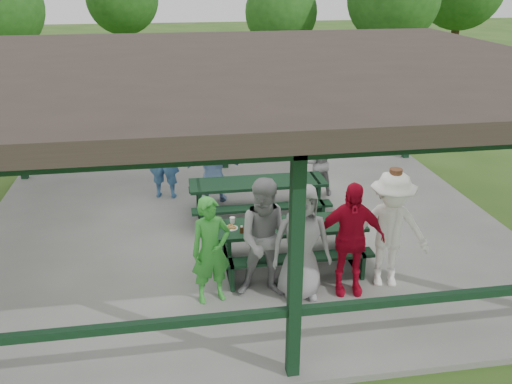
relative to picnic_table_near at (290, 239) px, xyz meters
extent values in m
plane|color=#2C4E18|center=(-0.54, 1.20, -0.57)|extent=(90.00, 90.00, 0.00)
cube|color=slate|center=(-0.54, 1.20, -0.52)|extent=(10.00, 8.00, 0.10)
cube|color=black|center=(-0.54, -2.60, 1.03)|extent=(0.15, 0.15, 3.00)
cube|color=black|center=(-5.34, 5.00, 1.03)|extent=(0.15, 0.15, 3.00)
cube|color=black|center=(-0.54, 5.00, 1.03)|extent=(0.15, 0.15, 3.00)
cube|color=black|center=(4.26, 5.00, 1.03)|extent=(0.15, 0.15, 3.00)
cube|color=black|center=(-2.94, -2.60, 0.43)|extent=(4.65, 0.10, 0.10)
cube|color=black|center=(1.86, -2.60, 0.43)|extent=(4.65, 0.10, 0.10)
cube|color=black|center=(-2.94, 5.00, 0.43)|extent=(4.65, 0.10, 0.10)
cube|color=black|center=(1.86, 5.00, 0.43)|extent=(4.65, 0.10, 0.10)
cube|color=black|center=(-0.54, -2.60, 2.43)|extent=(9.80, 0.15, 0.20)
cube|color=black|center=(-0.54, 5.00, 2.43)|extent=(9.80, 0.15, 0.20)
cube|color=#312823|center=(-0.54, 1.20, 2.65)|extent=(10.60, 8.60, 0.24)
cube|color=black|center=(0.00, 0.00, 0.25)|extent=(2.46, 0.75, 0.06)
cube|color=black|center=(0.00, -0.55, -0.05)|extent=(2.46, 0.28, 0.05)
cube|color=black|center=(0.00, 0.55, -0.05)|extent=(2.46, 0.28, 0.05)
cube|color=black|center=(-1.05, 0.00, -0.10)|extent=(0.06, 0.70, 0.75)
cube|color=black|center=(1.05, 0.00, -0.10)|extent=(0.06, 0.70, 0.75)
cube|color=black|center=(-1.05, 0.00, -0.25)|extent=(0.06, 1.39, 0.45)
cube|color=black|center=(1.05, 0.00, -0.25)|extent=(0.06, 1.39, 0.45)
cube|color=black|center=(-0.21, 2.00, 0.25)|extent=(2.69, 0.75, 0.06)
cube|color=black|center=(-0.21, 1.45, -0.05)|extent=(2.69, 0.28, 0.05)
cube|color=black|center=(-0.21, 2.55, -0.05)|extent=(2.69, 0.28, 0.05)
cube|color=black|center=(-1.37, 2.00, -0.10)|extent=(0.06, 0.70, 0.75)
cube|color=black|center=(0.96, 2.00, -0.10)|extent=(0.06, 0.70, 0.75)
cube|color=black|center=(-1.37, 2.00, -0.25)|extent=(0.06, 1.39, 0.45)
cube|color=black|center=(0.96, 2.00, -0.25)|extent=(0.06, 1.39, 0.45)
cylinder|color=white|center=(-0.98, 0.00, 0.29)|extent=(0.22, 0.22, 0.01)
torus|color=olive|center=(-1.02, -0.02, 0.31)|extent=(0.10, 0.10, 0.03)
torus|color=olive|center=(-0.94, -0.02, 0.31)|extent=(0.10, 0.10, 0.03)
torus|color=olive|center=(-0.98, 0.04, 0.31)|extent=(0.10, 0.10, 0.03)
cylinder|color=white|center=(-0.35, 0.00, 0.29)|extent=(0.22, 0.22, 0.01)
torus|color=olive|center=(-0.39, -0.02, 0.31)|extent=(0.10, 0.10, 0.03)
torus|color=olive|center=(-0.31, -0.02, 0.31)|extent=(0.10, 0.10, 0.03)
torus|color=olive|center=(-0.35, 0.04, 0.31)|extent=(0.10, 0.10, 0.03)
cylinder|color=white|center=(0.37, 0.00, 0.29)|extent=(0.22, 0.22, 0.01)
torus|color=olive|center=(0.33, -0.02, 0.31)|extent=(0.10, 0.10, 0.03)
torus|color=olive|center=(0.41, -0.02, 0.31)|extent=(0.10, 0.10, 0.03)
torus|color=olive|center=(0.37, 0.04, 0.31)|extent=(0.10, 0.10, 0.03)
cylinder|color=white|center=(1.03, 0.00, 0.29)|extent=(0.22, 0.22, 0.01)
torus|color=olive|center=(0.99, -0.02, 0.31)|extent=(0.10, 0.10, 0.03)
torus|color=olive|center=(1.07, -0.02, 0.31)|extent=(0.10, 0.10, 0.03)
torus|color=olive|center=(1.03, 0.04, 0.31)|extent=(0.10, 0.10, 0.03)
cylinder|color=#381E0F|center=(-0.83, -0.18, 0.33)|extent=(0.06, 0.06, 0.10)
cylinder|color=#381E0F|center=(-0.57, -0.18, 0.33)|extent=(0.06, 0.06, 0.10)
cylinder|color=#381E0F|center=(-0.45, -0.18, 0.33)|extent=(0.06, 0.06, 0.10)
cylinder|color=#381E0F|center=(-0.08, -0.18, 0.33)|extent=(0.06, 0.06, 0.10)
cylinder|color=#381E0F|center=(0.35, -0.18, 0.33)|extent=(0.06, 0.06, 0.10)
cone|color=white|center=(-0.93, 0.20, 0.33)|extent=(0.09, 0.09, 0.10)
cone|color=white|center=(-0.41, 0.20, 0.33)|extent=(0.09, 0.09, 0.10)
cone|color=white|center=(-0.17, 0.20, 0.33)|extent=(0.09, 0.09, 0.10)
cone|color=white|center=(0.93, 0.20, 0.33)|extent=(0.09, 0.09, 0.10)
cone|color=white|center=(1.00, 0.20, 0.33)|extent=(0.09, 0.09, 0.10)
imported|color=green|center=(-1.37, -0.83, 0.36)|extent=(0.68, 0.54, 1.65)
imported|color=gray|center=(-0.54, -0.83, 0.47)|extent=(1.02, 0.85, 1.88)
imported|color=gray|center=(-0.05, -0.93, 0.44)|extent=(0.89, 0.58, 1.82)
imported|color=#B40923|center=(0.70, -0.92, 0.43)|extent=(1.10, 0.58, 1.79)
imported|color=white|center=(1.36, -0.83, 0.47)|extent=(1.34, 0.96, 1.88)
cylinder|color=#58331E|center=(1.36, -0.83, 1.34)|extent=(0.39, 0.39, 0.02)
cylinder|color=#58331E|center=(1.36, -0.83, 1.40)|extent=(0.23, 0.23, 0.11)
imported|color=#95B8E7|center=(-1.01, 2.94, 0.30)|extent=(1.43, 0.47, 1.54)
imported|color=#3A6698|center=(-2.04, 3.32, 0.45)|extent=(0.76, 0.60, 1.84)
imported|color=gray|center=(1.24, 2.91, 0.28)|extent=(0.78, 0.63, 1.50)
imported|color=silver|center=(3.22, 10.31, 0.21)|extent=(6.07, 3.97, 1.55)
cube|color=navy|center=(-3.50, 8.27, 0.15)|extent=(2.57, 1.38, 0.11)
cube|color=navy|center=(-3.53, 7.64, 0.37)|extent=(2.51, 0.18, 0.36)
cube|color=navy|center=(-3.47, 8.89, 0.37)|extent=(2.51, 0.18, 0.36)
cube|color=navy|center=(-4.75, 8.33, 0.37)|extent=(0.12, 1.25, 0.36)
cube|color=navy|center=(-2.25, 8.20, 0.37)|extent=(0.12, 1.25, 0.36)
cylinder|color=black|center=(-4.34, 7.64, -0.23)|extent=(0.69, 0.20, 0.68)
cylinder|color=yellow|center=(-4.34, 7.64, -0.23)|extent=(0.26, 0.21, 0.25)
cylinder|color=black|center=(-4.27, 8.98, -0.23)|extent=(0.69, 0.20, 0.68)
cylinder|color=yellow|center=(-4.27, 8.98, -0.23)|extent=(0.26, 0.21, 0.25)
cylinder|color=black|center=(-2.73, 7.55, -0.23)|extent=(0.69, 0.20, 0.68)
cylinder|color=yellow|center=(-2.73, 7.55, -0.23)|extent=(0.26, 0.21, 0.25)
cylinder|color=black|center=(-2.66, 8.89, -0.23)|extent=(0.69, 0.20, 0.68)
cylinder|color=yellow|center=(-2.66, 8.89, -0.23)|extent=(0.26, 0.21, 0.25)
cube|color=navy|center=(-1.80, 8.18, 0.06)|extent=(0.90, 0.12, 0.07)
cone|color=#F2590C|center=(-4.80, 8.33, 0.46)|extent=(0.04, 0.36, 0.36)
cylinder|color=#321E14|center=(-7.65, 13.56, 0.70)|extent=(0.36, 0.36, 2.54)
cylinder|color=#321E14|center=(-3.66, 19.06, 0.71)|extent=(0.36, 0.36, 2.57)
cylinder|color=#321E14|center=(2.85, 14.70, 0.57)|extent=(0.36, 0.36, 2.28)
sphere|color=#1B4B14|center=(2.85, 14.70, 2.53)|extent=(2.92, 2.92, 2.92)
cylinder|color=#321E14|center=(6.80, 12.79, 0.80)|extent=(0.36, 0.36, 2.74)
cylinder|color=#321E14|center=(11.19, 15.88, 0.91)|extent=(0.36, 0.36, 2.95)
camera|label=1|loc=(-1.85, -7.80, 4.16)|focal=38.00mm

